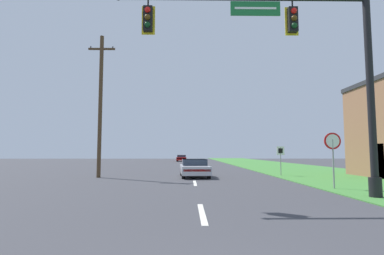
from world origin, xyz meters
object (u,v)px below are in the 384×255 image
utility_pole_near (100,103)px  stop_sign (333,148)px  car_ahead (194,168)px  far_car (182,158)px  route_sign_post (281,154)px  signal_mast (308,60)px

utility_pole_near → stop_sign: bearing=-27.7°
car_ahead → far_car: 36.33m
route_sign_post → stop_sign: bearing=-90.1°
route_sign_post → utility_pole_near: bearing=-174.7°
signal_mast → utility_pole_near: (-10.38, 9.12, -0.12)m
far_car → utility_pole_near: bearing=-97.3°
signal_mast → car_ahead: signal_mast is taller
utility_pole_near → route_sign_post: bearing=5.3°
car_ahead → utility_pole_near: size_ratio=0.45×
signal_mast → route_sign_post: 11.07m
stop_sign → route_sign_post: stop_sign is taller
signal_mast → far_car: (-5.64, 45.86, -4.47)m
signal_mast → utility_pole_near: utility_pole_near is taller
route_sign_post → far_car: bearing=102.2°
car_ahead → route_sign_post: route_sign_post is taller
signal_mast → route_sign_post: signal_mast is taller
car_ahead → stop_sign: bearing=-48.8°
far_car → utility_pole_near: utility_pole_near is taller
signal_mast → far_car: signal_mast is taller
far_car → signal_mast: bearing=-83.0°
far_car → route_sign_post: route_sign_post is taller
signal_mast → far_car: 46.42m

